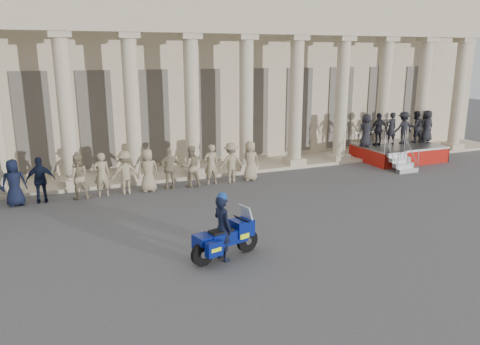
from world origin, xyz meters
name	(u,v)px	position (x,y,z in m)	size (l,w,h in m)	color
ground	(231,245)	(0.00, 0.00, 0.00)	(90.00, 90.00, 0.00)	#47474A
building	(133,71)	(0.00, 14.74, 4.52)	(40.00, 12.50, 9.00)	#B9A98B
officer_rank	(22,182)	(-5.69, 6.51, 0.87)	(19.30, 0.66, 1.75)	black
reviewing_stand	(399,134)	(12.33, 7.31, 1.39)	(4.82, 3.97, 2.52)	gray
motorcycle	(226,238)	(-0.43, -0.76, 0.60)	(2.12, 1.11, 1.38)	black
rider	(222,227)	(-0.55, -0.79, 0.94)	(0.59, 0.75, 1.90)	black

